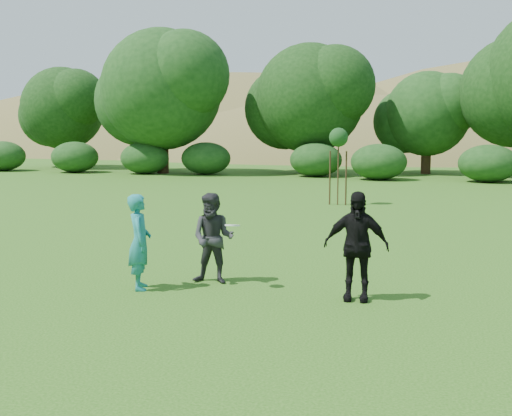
{
  "coord_description": "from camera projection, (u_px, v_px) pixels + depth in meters",
  "views": [
    {
      "loc": [
        3.83,
        -10.36,
        2.84
      ],
      "look_at": [
        0.0,
        3.0,
        1.1
      ],
      "focal_mm": 45.0,
      "sensor_mm": 36.0,
      "label": 1
    }
  ],
  "objects": [
    {
      "name": "player_teal",
      "position": [
        140.0,
        242.0,
        11.28
      ],
      "size": [
        0.63,
        0.73,
        1.69
      ],
      "primitive_type": "imported",
      "rotation": [
        0.0,
        0.0,
        2.02
      ],
      "color": "#1B797D",
      "rests_on": "ground"
    },
    {
      "name": "player_grey",
      "position": [
        213.0,
        238.0,
        11.72
      ],
      "size": [
        0.83,
        0.66,
        1.67
      ],
      "primitive_type": "imported",
      "rotation": [
        0.0,
        0.0,
        0.04
      ],
      "color": "#2A2A2D",
      "rests_on": "ground"
    },
    {
      "name": "ground",
      "position": [
        209.0,
        290.0,
        11.28
      ],
      "size": [
        120.0,
        120.0,
        0.0
      ],
      "primitive_type": "plane",
      "color": "#19470C",
      "rests_on": "ground"
    },
    {
      "name": "hillside",
      "position": [
        399.0,
        250.0,
        78.21
      ],
      "size": [
        150.0,
        72.0,
        52.0
      ],
      "color": "olive",
      "rests_on": "ground"
    },
    {
      "name": "frisbee",
      "position": [
        232.0,
        225.0,
        11.23
      ],
      "size": [
        0.27,
        0.27,
        0.06
      ],
      "color": "white",
      "rests_on": "ground"
    },
    {
      "name": "sapling",
      "position": [
        339.0,
        139.0,
        23.53
      ],
      "size": [
        0.7,
        0.7,
        2.85
      ],
      "color": "#3C2B17",
      "rests_on": "ground"
    },
    {
      "name": "player_black",
      "position": [
        356.0,
        246.0,
        10.54
      ],
      "size": [
        1.08,
        0.48,
        1.82
      ],
      "primitive_type": "imported",
      "rotation": [
        0.0,
        0.0,
        0.04
      ],
      "color": "black",
      "rests_on": "ground"
    },
    {
      "name": "tree_row",
      "position": [
        431.0,
        93.0,
        37.16
      ],
      "size": [
        53.92,
        10.38,
        9.62
      ],
      "color": "#3A2616",
      "rests_on": "ground"
    }
  ]
}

